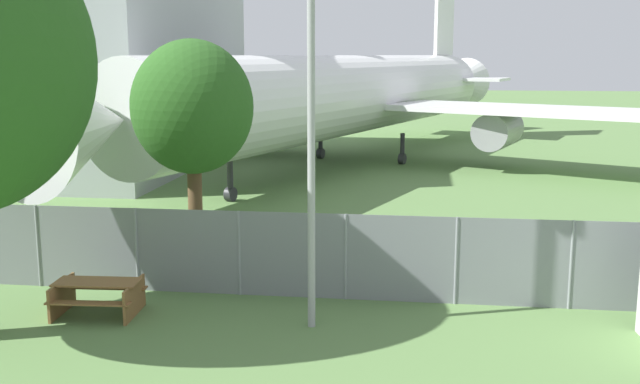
{
  "coord_description": "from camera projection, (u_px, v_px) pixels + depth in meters",
  "views": [
    {
      "loc": [
        1.67,
        -5.58,
        5.67
      ],
      "look_at": [
        -1.01,
        14.24,
        2.0
      ],
      "focal_mm": 42.0,
      "sensor_mm": 36.0,
      "label": 1
    }
  ],
  "objects": [
    {
      "name": "airplane",
      "position": [
        351.0,
        96.0,
        38.85
      ],
      "size": [
        33.9,
        41.7,
        11.7
      ],
      "rotation": [
        0.0,
        0.0,
        -1.9
      ],
      "color": "white",
      "rests_on": "ground"
    },
    {
      "name": "tree_left_of_cabin",
      "position": [
        192.0,
        108.0,
        19.54
      ],
      "size": [
        3.2,
        3.2,
        6.1
      ],
      "color": "brown",
      "rests_on": "ground"
    },
    {
      "name": "light_mast",
      "position": [
        311.0,
        105.0,
        15.03
      ],
      "size": [
        0.44,
        0.44,
        7.64
      ],
      "color": "#99999E",
      "rests_on": "ground"
    },
    {
      "name": "perimeter_fence",
      "position": [
        346.0,
        257.0,
        17.46
      ],
      "size": [
        56.07,
        0.07,
        2.05
      ],
      "color": "gray",
      "rests_on": "ground"
    },
    {
      "name": "picnic_bench_near_cabin",
      "position": [
        98.0,
        293.0,
        16.53
      ],
      "size": [
        1.93,
        1.51,
        0.76
      ],
      "rotation": [
        0.0,
        0.0,
        0.06
      ],
      "color": "brown",
      "rests_on": "ground"
    }
  ]
}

